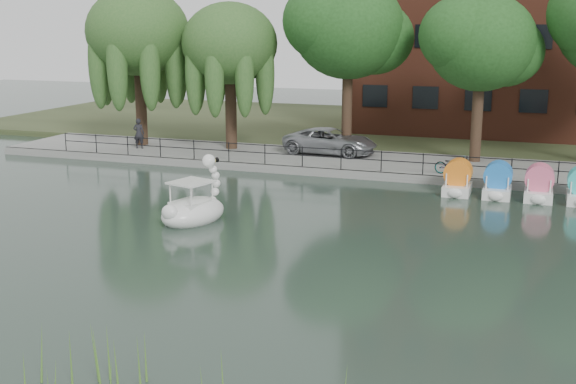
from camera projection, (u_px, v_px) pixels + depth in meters
The scene contains 15 objects.
ground_plane at pixel (232, 256), 23.31m from camera, with size 120.00×120.00×0.00m, color #384B40.
promenade at pixel (355, 163), 37.97m from camera, with size 40.00×6.00×0.40m, color gray.
kerb at pixel (340, 174), 35.26m from camera, with size 40.00×0.25×0.40m, color gray.
land_strip at pixel (404, 128), 50.83m from camera, with size 60.00×22.00×0.36m, color #47512D.
railing at pixel (341, 154), 35.22m from camera, with size 32.00×0.05×1.00m.
willow_left at pixel (138, 32), 41.11m from camera, with size 5.88×5.88×9.01m.
willow_mid at pixel (230, 44), 39.94m from camera, with size 5.32×5.32×8.15m.
broadleaf_center at pixel (348, 29), 38.57m from camera, with size 6.00×6.00×9.25m.
broadleaf_right at pixel (481, 43), 36.00m from camera, with size 5.40×5.40×8.32m.
minivan at pixel (330, 139), 39.27m from camera, with size 5.82×2.67×1.62m, color gray.
bicycle at pixel (453, 164), 33.90m from camera, with size 1.72×0.60×1.00m, color gray.
pedestrian at pixel (139, 131), 40.99m from camera, with size 0.71×0.48×1.98m, color black.
swan_boat at pixel (194, 207), 27.43m from camera, with size 2.56×3.28×2.45m.
pedal_boat_row at pixel (560, 187), 30.41m from camera, with size 9.65×1.70×1.40m.
reed_bank at pixel (128, 384), 13.80m from camera, with size 24.00×2.40×1.20m.
Camera 1 is at (9.08, -20.37, 7.32)m, focal length 45.00 mm.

